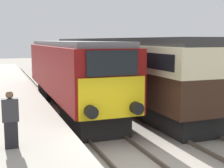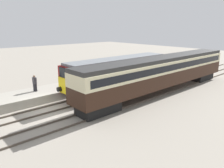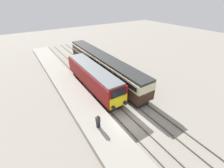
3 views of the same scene
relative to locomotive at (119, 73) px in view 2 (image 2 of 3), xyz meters
The scene contains 7 objects.
ground_plane 8.98m from the locomotive, 90.00° to the right, with size 120.00×120.00×0.00m, color gray.
platform_left 3.77m from the locomotive, 167.36° to the right, with size 3.50×50.00×0.81m.
rails_near_track 4.24m from the locomotive, 90.00° to the right, with size 1.51×60.00×0.14m.
rails_far_track 5.44m from the locomotive, 47.73° to the right, with size 1.50×60.00×0.14m.
locomotive is the anchor object (origin of this frame).
passenger_carriage 4.67m from the locomotive, 43.11° to the left, with size 2.75×21.92×3.88m.
person_on_platform 8.73m from the locomotive, 113.68° to the right, with size 0.44×0.26×1.59m.
Camera 2 is at (16.75, -7.33, 6.99)m, focal length 35.00 mm.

